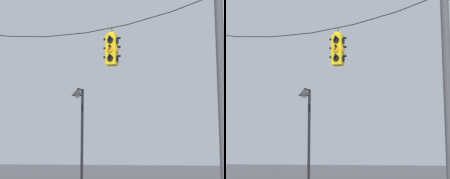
% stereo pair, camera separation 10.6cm
% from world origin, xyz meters
% --- Properties ---
extents(utility_pole_right, '(0.26, 0.26, 7.60)m').
position_xyz_m(utility_pole_right, '(5.16, -0.03, 3.79)').
color(utility_pole_right, '#4C4C51').
rests_on(utility_pole_right, ground_plane).
extents(span_wire, '(10.33, 0.03, 0.88)m').
position_xyz_m(span_wire, '(0.00, -0.03, 6.64)').
color(span_wire, black).
extents(traffic_light_near_right_pole, '(0.58, 0.58, 1.26)m').
position_xyz_m(traffic_light_near_right_pole, '(1.69, -0.03, 5.69)').
color(traffic_light_near_right_pole, yellow).
extents(street_lamp, '(0.53, 0.90, 5.23)m').
position_xyz_m(street_lamp, '(-1.36, 4.50, 4.00)').
color(street_lamp, black).
rests_on(street_lamp, ground_plane).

